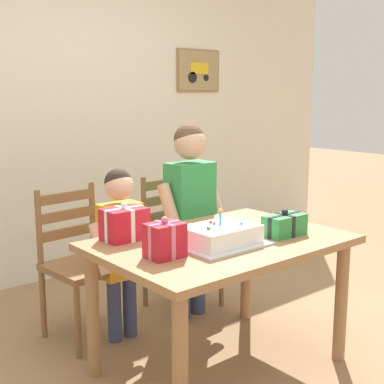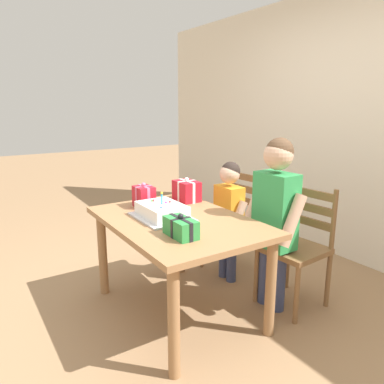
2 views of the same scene
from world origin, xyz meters
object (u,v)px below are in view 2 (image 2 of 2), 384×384
(birthday_cake, at_px, (162,211))
(child_older, at_px, (275,208))
(chair_right, at_px, (297,246))
(child_younger, at_px, (229,210))
(gift_box_beside_cake, at_px, (144,197))
(dining_table, at_px, (178,232))
(gift_box_red_large, at_px, (181,227))
(chair_left, at_px, (234,220))
(gift_box_corner_small, at_px, (187,191))

(birthday_cake, height_order, child_older, child_older)
(chair_right, height_order, child_younger, child_younger)
(gift_box_beside_cake, xyz_separation_m, chair_right, (0.79, 0.89, -0.34))
(dining_table, height_order, birthday_cake, birthday_cake)
(gift_box_red_large, xyz_separation_m, child_older, (0.00, 0.80, 0.00))
(chair_left, bearing_deg, gift_box_corner_small, -91.18)
(gift_box_red_large, bearing_deg, birthday_cake, 168.48)
(chair_left, height_order, child_older, child_older)
(birthday_cake, bearing_deg, child_older, 61.03)
(chair_left, relative_size, child_older, 0.71)
(chair_right, bearing_deg, chair_left, -180.00)
(child_younger, bearing_deg, birthday_cake, -78.91)
(gift_box_beside_cake, bearing_deg, dining_table, 8.15)
(dining_table, relative_size, gift_box_corner_small, 5.74)
(dining_table, distance_m, chair_right, 0.93)
(dining_table, xyz_separation_m, birthday_cake, (-0.08, -0.08, 0.15))
(birthday_cake, bearing_deg, chair_left, 108.19)
(chair_left, bearing_deg, chair_right, 0.00)
(chair_right, height_order, child_older, child_older)
(chair_left, bearing_deg, child_older, -15.69)
(birthday_cake, xyz_separation_m, gift_box_red_large, (0.39, -0.08, 0.01))
(birthday_cake, relative_size, child_younger, 0.42)
(birthday_cake, height_order, chair_right, chair_right)
(dining_table, xyz_separation_m, gift_box_red_large, (0.31, -0.16, 0.16))
(dining_table, distance_m, child_younger, 0.67)
(child_older, height_order, child_younger, child_older)
(gift_box_red_large, bearing_deg, dining_table, 152.67)
(gift_box_red_large, xyz_separation_m, gift_box_corner_small, (-0.70, 0.48, 0.03))
(gift_box_beside_cake, height_order, chair_right, gift_box_beside_cake)
(gift_box_beside_cake, distance_m, chair_right, 1.24)
(gift_box_beside_cake, distance_m, gift_box_corner_small, 0.38)
(gift_box_red_large, bearing_deg, chair_right, 86.46)
(birthday_cake, xyz_separation_m, gift_box_beside_cake, (-0.33, 0.02, 0.03))
(child_younger, bearing_deg, gift_box_corner_small, -118.29)
(child_older, relative_size, child_younger, 1.23)
(chair_left, bearing_deg, gift_box_red_large, -55.04)
(dining_table, bearing_deg, gift_box_beside_cake, -171.85)
(child_older, bearing_deg, chair_left, 164.31)
(birthday_cake, distance_m, gift_box_corner_small, 0.51)
(gift_box_red_large, height_order, gift_box_corner_small, gift_box_corner_small)
(child_older, distance_m, child_younger, 0.56)
(gift_box_beside_cake, bearing_deg, chair_right, 48.46)
(gift_box_red_large, distance_m, child_younger, 0.97)
(gift_box_corner_small, distance_m, child_older, 0.77)
(gift_box_beside_cake, height_order, child_older, child_older)
(gift_box_corner_small, bearing_deg, birthday_cake, -52.32)
(gift_box_red_large, relative_size, chair_left, 0.27)
(birthday_cake, distance_m, chair_right, 1.07)
(chair_left, distance_m, child_younger, 0.30)
(chair_right, bearing_deg, gift_box_beside_cake, -131.54)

